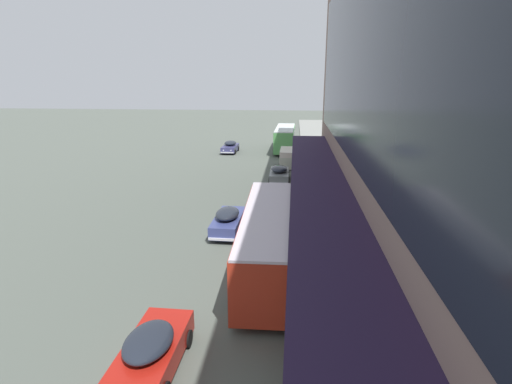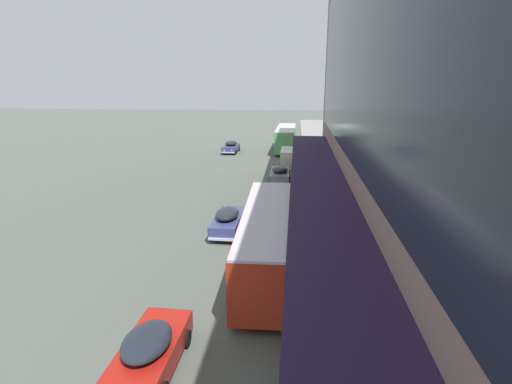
{
  "view_description": "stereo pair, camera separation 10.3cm",
  "coord_description": "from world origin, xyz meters",
  "px_view_note": "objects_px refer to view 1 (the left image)",
  "views": [
    {
      "loc": [
        4.89,
        -4.89,
        9.53
      ],
      "look_at": [
        2.41,
        21.31,
        2.01
      ],
      "focal_mm": 28.0,
      "sensor_mm": 36.0,
      "label": 1
    },
    {
      "loc": [
        4.99,
        -4.88,
        9.53
      ],
      "look_at": [
        2.41,
        21.31,
        2.01
      ],
      "focal_mm": 28.0,
      "sensor_mm": 36.0,
      "label": 2
    }
  ],
  "objects_px": {
    "sedan_second_near": "(228,220)",
    "sedan_oncoming_rear": "(151,351)",
    "sedan_trailing_near": "(230,147)",
    "vw_van": "(288,157)",
    "transit_bus_kerbside_front": "(269,237)",
    "transit_bus_kerbside_rear": "(285,137)",
    "sedan_far_back": "(279,173)"
  },
  "relations": [
    {
      "from": "transit_bus_kerbside_rear",
      "to": "sedan_far_back",
      "type": "distance_m",
      "value": 16.78
    },
    {
      "from": "transit_bus_kerbside_front",
      "to": "sedan_oncoming_rear",
      "type": "xyz_separation_m",
      "value": [
        -3.42,
        -7.72,
        -1.07
      ]
    },
    {
      "from": "transit_bus_kerbside_rear",
      "to": "vw_van",
      "type": "bearing_deg",
      "value": -86.56
    },
    {
      "from": "transit_bus_kerbside_rear",
      "to": "sedan_trailing_near",
      "type": "height_order",
      "value": "transit_bus_kerbside_rear"
    },
    {
      "from": "sedan_second_near",
      "to": "sedan_trailing_near",
      "type": "distance_m",
      "value": 28.63
    },
    {
      "from": "transit_bus_kerbside_rear",
      "to": "vw_van",
      "type": "relative_size",
      "value": 2.22
    },
    {
      "from": "sedan_second_near",
      "to": "sedan_trailing_near",
      "type": "xyz_separation_m",
      "value": [
        -4.33,
        28.3,
        -0.03
      ]
    },
    {
      "from": "transit_bus_kerbside_rear",
      "to": "sedan_oncoming_rear",
      "type": "height_order",
      "value": "transit_bus_kerbside_rear"
    },
    {
      "from": "vw_van",
      "to": "sedan_oncoming_rear",
      "type": "bearing_deg",
      "value": -96.88
    },
    {
      "from": "transit_bus_kerbside_rear",
      "to": "sedan_second_near",
      "type": "xyz_separation_m",
      "value": [
        -2.86,
        -30.22,
        -1.04
      ]
    },
    {
      "from": "transit_bus_kerbside_rear",
      "to": "vw_van",
      "type": "xyz_separation_m",
      "value": [
        0.61,
        -10.07,
        -0.73
      ]
    },
    {
      "from": "transit_bus_kerbside_rear",
      "to": "sedan_trailing_near",
      "type": "distance_m",
      "value": 7.52
    },
    {
      "from": "sedan_second_near",
      "to": "transit_bus_kerbside_rear",
      "type": "bearing_deg",
      "value": 84.59
    },
    {
      "from": "transit_bus_kerbside_rear",
      "to": "sedan_second_near",
      "type": "bearing_deg",
      "value": -95.41
    },
    {
      "from": "transit_bus_kerbside_front",
      "to": "sedan_trailing_near",
      "type": "relative_size",
      "value": 2.55
    },
    {
      "from": "sedan_trailing_near",
      "to": "vw_van",
      "type": "height_order",
      "value": "vw_van"
    },
    {
      "from": "sedan_oncoming_rear",
      "to": "vw_van",
      "type": "distance_m",
      "value": 33.17
    },
    {
      "from": "sedan_second_near",
      "to": "sedan_far_back",
      "type": "height_order",
      "value": "sedan_second_near"
    },
    {
      "from": "transit_bus_kerbside_front",
      "to": "transit_bus_kerbside_rear",
      "type": "bearing_deg",
      "value": 90.09
    },
    {
      "from": "sedan_trailing_near",
      "to": "vw_van",
      "type": "bearing_deg",
      "value": -46.29
    },
    {
      "from": "transit_bus_kerbside_front",
      "to": "transit_bus_kerbside_rear",
      "type": "height_order",
      "value": "transit_bus_kerbside_front"
    },
    {
      "from": "transit_bus_kerbside_front",
      "to": "sedan_trailing_near",
      "type": "distance_m",
      "value": 34.15
    },
    {
      "from": "transit_bus_kerbside_front",
      "to": "sedan_oncoming_rear",
      "type": "relative_size",
      "value": 2.55
    },
    {
      "from": "vw_van",
      "to": "transit_bus_kerbside_front",
      "type": "bearing_deg",
      "value": -91.26
    },
    {
      "from": "transit_bus_kerbside_front",
      "to": "sedan_oncoming_rear",
      "type": "distance_m",
      "value": 8.51
    },
    {
      "from": "transit_bus_kerbside_rear",
      "to": "sedan_trailing_near",
      "type": "xyz_separation_m",
      "value": [
        -7.19,
        -1.92,
        -1.07
      ]
    },
    {
      "from": "sedan_trailing_near",
      "to": "vw_van",
      "type": "distance_m",
      "value": 11.28
    },
    {
      "from": "transit_bus_kerbside_rear",
      "to": "sedan_trailing_near",
      "type": "relative_size",
      "value": 2.28
    },
    {
      "from": "sedan_second_near",
      "to": "sedan_oncoming_rear",
      "type": "height_order",
      "value": "sedan_second_near"
    },
    {
      "from": "sedan_oncoming_rear",
      "to": "vw_van",
      "type": "height_order",
      "value": "vw_van"
    },
    {
      "from": "sedan_second_near",
      "to": "sedan_trailing_near",
      "type": "relative_size",
      "value": 1.04
    },
    {
      "from": "sedan_second_near",
      "to": "sedan_oncoming_rear",
      "type": "bearing_deg",
      "value": -92.27
    }
  ]
}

